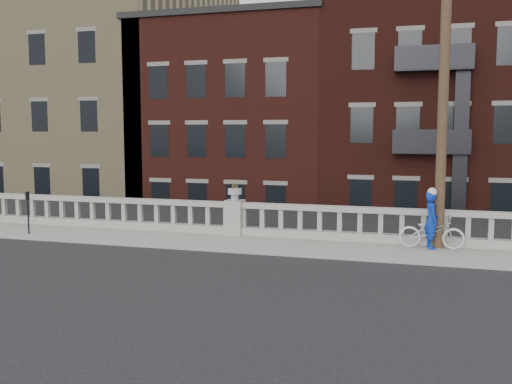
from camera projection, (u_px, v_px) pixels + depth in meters
The scene contains 9 objects.
ground at pixel (186, 267), 14.49m from camera, with size 120.00×120.00×0.00m, color black.
sidewalk at pixel (225, 242), 17.35m from camera, with size 32.00×2.20×0.15m, color gray.
balustrade at pixel (235, 219), 18.19m from camera, with size 28.00×0.34×1.03m.
planter_pedestal at pixel (235, 213), 18.17m from camera, with size 0.55×0.55×1.76m.
lower_level at pixel (339, 144), 36.02m from camera, with size 80.00×44.00×20.80m.
utility_pole at pixel (444, 65), 15.61m from camera, with size 1.60×0.28×10.00m.
parking_meter_c at pixel (28, 208), 18.24m from camera, with size 0.10×0.09×1.36m.
bicycle at pixel (431, 232), 16.02m from camera, with size 0.62×1.79×0.94m, color silver.
cyclist at pixel (431, 220), 15.94m from camera, with size 0.59×0.39×1.61m, color #0B2EAA.
Camera 1 is at (5.75, -13.11, 3.45)m, focal length 40.00 mm.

